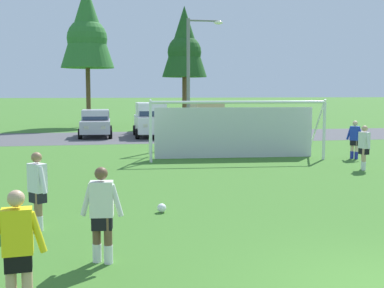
# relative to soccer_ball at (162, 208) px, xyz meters

# --- Properties ---
(ground_plane) EXTENTS (400.00, 400.00, 0.00)m
(ground_plane) POSITION_rel_soccer_ball_xyz_m (2.78, 9.61, -0.11)
(ground_plane) COLOR #3D7028
(parking_lot_strip) EXTENTS (52.00, 8.40, 0.01)m
(parking_lot_strip) POSITION_rel_soccer_ball_xyz_m (2.78, 19.83, -0.11)
(parking_lot_strip) COLOR #4C4C51
(parking_lot_strip) RESTS_ON ground
(soccer_ball) EXTENTS (0.22, 0.22, 0.22)m
(soccer_ball) POSITION_rel_soccer_ball_xyz_m (0.00, 0.00, 0.00)
(soccer_ball) COLOR white
(soccer_ball) RESTS_ON ground
(soccer_goal) EXTENTS (7.53, 2.41, 2.57)m
(soccer_goal) POSITION_rel_soccer_ball_xyz_m (4.24, 9.02, 1.18)
(soccer_goal) COLOR white
(soccer_goal) RESTS_ON ground
(referee) EXTENTS (0.74, 0.28, 1.64)m
(referee) POSITION_rel_soccer_ball_xyz_m (-2.45, -5.06, 0.71)
(referee) COLOR tan
(referee) RESTS_ON ground
(player_striker_near) EXTENTS (0.73, 0.28, 1.64)m
(player_striker_near) POSITION_rel_soccer_ball_xyz_m (-1.39, -3.29, 0.71)
(player_striker_near) COLOR brown
(player_striker_near) RESTS_ON ground
(player_midfield_center) EXTENTS (0.56, 0.60, 1.64)m
(player_midfield_center) POSITION_rel_soccer_ball_xyz_m (9.23, 7.98, 0.71)
(player_midfield_center) COLOR beige
(player_midfield_center) RESTS_ON ground
(player_defender_far) EXTENTS (0.31, 0.75, 1.64)m
(player_defender_far) POSITION_rel_soccer_ball_xyz_m (8.08, 5.14, 0.71)
(player_defender_far) COLOR tan
(player_defender_far) RESTS_ON ground
(player_winger_left) EXTENTS (0.48, 0.66, 1.64)m
(player_winger_left) POSITION_rel_soccer_ball_xyz_m (-2.71, -1.00, 0.71)
(player_winger_left) COLOR #936B4C
(player_winger_left) RESTS_ON ground
(parked_car_slot_far_left) EXTENTS (2.08, 4.22, 1.72)m
(parked_car_slot_far_left) POSITION_rel_soccer_ball_xyz_m (-1.84, 20.37, 0.77)
(parked_car_slot_far_left) COLOR #B2B2BC
(parked_car_slot_far_left) RESTS_ON ground
(parked_car_slot_left) EXTENTS (2.17, 4.62, 2.16)m
(parked_car_slot_left) POSITION_rel_soccer_ball_xyz_m (1.63, 19.95, 1.00)
(parked_car_slot_left) COLOR silver
(parked_car_slot_left) RESTS_ON ground
(parked_car_slot_center_left) EXTENTS (2.27, 4.67, 2.16)m
(parked_car_slot_center_left) POSITION_rel_soccer_ball_xyz_m (5.10, 19.52, 1.00)
(parked_car_slot_center_left) COLOR tan
(parked_car_slot_center_left) RESTS_ON ground
(parked_car_slot_center) EXTENTS (2.29, 4.33, 1.72)m
(parked_car_slot_center) POSITION_rel_soccer_ball_xyz_m (7.74, 20.24, 0.77)
(parked_car_slot_center) COLOR maroon
(parked_car_slot_center) RESTS_ON ground
(tree_left_edge) EXTENTS (4.30, 4.30, 11.47)m
(tree_left_edge) POSITION_rel_soccer_ball_xyz_m (-2.54, 29.96, 7.78)
(tree_left_edge) COLOR brown
(tree_left_edge) RESTS_ON ground
(tree_mid_left) EXTENTS (3.63, 3.63, 9.67)m
(tree_mid_left) POSITION_rel_soccer_ball_xyz_m (5.15, 28.26, 6.54)
(tree_mid_left) COLOR brown
(tree_mid_left) RESTS_ON ground
(street_lamp) EXTENTS (2.00, 0.32, 6.66)m
(street_lamp) POSITION_rel_soccer_ball_xyz_m (3.29, 14.36, 3.36)
(street_lamp) COLOR slate
(street_lamp) RESTS_ON ground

